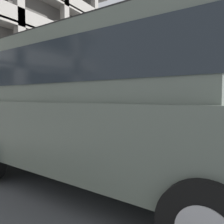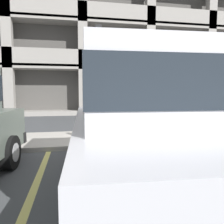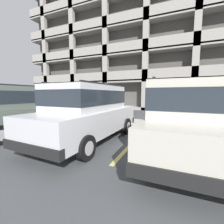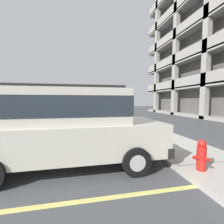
{
  "view_description": "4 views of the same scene",
  "coord_description": "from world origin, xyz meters",
  "px_view_note": "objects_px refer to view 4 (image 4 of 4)",
  "views": [
    {
      "loc": [
        -5.72,
        -3.84,
        1.18
      ],
      "look_at": [
        0.27,
        -0.42,
        0.73
      ],
      "focal_mm": 35.0,
      "sensor_mm": 36.0,
      "label": 1
    },
    {
      "loc": [
        -0.96,
        -5.39,
        1.49
      ],
      "look_at": [
        -0.15,
        -1.01,
        1.09
      ],
      "focal_mm": 35.0,
      "sensor_mm": 36.0,
      "label": 2
    },
    {
      "loc": [
        2.88,
        -6.85,
        1.67
      ],
      "look_at": [
        0.38,
        -0.99,
        0.92
      ],
      "focal_mm": 24.0,
      "sensor_mm": 36.0,
      "label": 3
    },
    {
      "loc": [
        7.11,
        -1.98,
        1.68
      ],
      "look_at": [
        0.39,
        -0.61,
        1.18
      ],
      "focal_mm": 24.0,
      "sensor_mm": 36.0,
      "label": 4
    }
  ],
  "objects_px": {
    "silver_suv": "(75,114)",
    "dark_hatchback": "(70,124)",
    "fire_hydrant": "(201,155)",
    "red_sedan": "(76,110)",
    "parking_meter_near": "(130,110)"
  },
  "relations": [
    {
      "from": "red_sedan",
      "to": "dark_hatchback",
      "type": "relative_size",
      "value": 1.03
    },
    {
      "from": "red_sedan",
      "to": "dark_hatchback",
      "type": "bearing_deg",
      "value": 5.87
    },
    {
      "from": "parking_meter_near",
      "to": "red_sedan",
      "type": "bearing_deg",
      "value": -140.65
    },
    {
      "from": "silver_suv",
      "to": "red_sedan",
      "type": "xyz_separation_m",
      "value": [
        -3.2,
        -0.07,
        0.0
      ]
    },
    {
      "from": "silver_suv",
      "to": "dark_hatchback",
      "type": "bearing_deg",
      "value": 2.79
    },
    {
      "from": "red_sedan",
      "to": "fire_hydrant",
      "type": "height_order",
      "value": "red_sedan"
    },
    {
      "from": "silver_suv",
      "to": "fire_hydrant",
      "type": "bearing_deg",
      "value": 37.13
    },
    {
      "from": "parking_meter_near",
      "to": "fire_hydrant",
      "type": "bearing_deg",
      "value": 4.06
    },
    {
      "from": "red_sedan",
      "to": "parking_meter_near",
      "type": "height_order",
      "value": "red_sedan"
    },
    {
      "from": "silver_suv",
      "to": "red_sedan",
      "type": "relative_size",
      "value": 0.99
    },
    {
      "from": "red_sedan",
      "to": "silver_suv",
      "type": "bearing_deg",
      "value": 6.44
    },
    {
      "from": "silver_suv",
      "to": "fire_hydrant",
      "type": "height_order",
      "value": "silver_suv"
    },
    {
      "from": "silver_suv",
      "to": "fire_hydrant",
      "type": "xyz_separation_m",
      "value": [
        4.28,
        2.93,
        -0.62
      ]
    },
    {
      "from": "red_sedan",
      "to": "parking_meter_near",
      "type": "bearing_deg",
      "value": 44.61
    },
    {
      "from": "silver_suv",
      "to": "fire_hydrant",
      "type": "relative_size",
      "value": 6.95
    }
  ]
}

